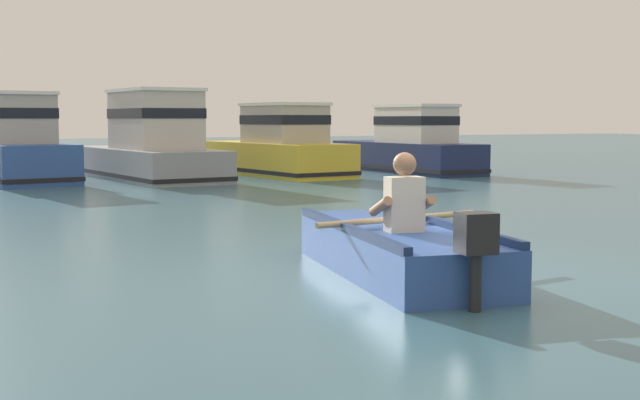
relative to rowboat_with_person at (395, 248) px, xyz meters
The scene contains 6 objects.
ground_plane 0.43m from the rowboat_with_person, 52.14° to the right, with size 120.00×120.00×0.00m, color #386070.
rowboat_with_person is the anchor object (origin of this frame).
moored_boat_blue 14.91m from the rowboat_with_person, 98.11° to the left, with size 2.70×5.69×2.13m.
moored_boat_grey 14.06m from the rowboat_with_person, 85.39° to the left, with size 2.74×6.17×2.23m.
moored_boat_yellow 14.75m from the rowboat_with_person, 71.95° to the left, with size 2.62×5.47×1.92m.
moored_boat_navy 16.05m from the rowboat_with_person, 58.42° to the left, with size 1.91×5.70×1.90m.
Camera 1 is at (-4.39, -6.85, 1.50)m, focal length 48.01 mm.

